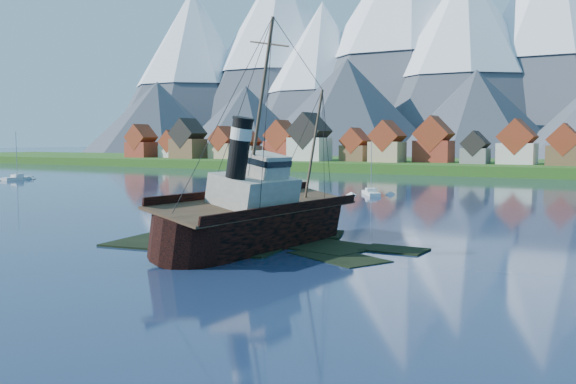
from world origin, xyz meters
The scene contains 8 objects.
ground centered at (0.00, 0.00, 0.00)m, with size 1400.00×1400.00×0.00m, color #192746.
shoal centered at (1.78, 2.15, -0.35)m, with size 31.71×21.24×1.14m.
shore_bank centered at (0.00, 170.00, 0.00)m, with size 600.00×80.00×3.20m, color #264A15.
seawall centered at (0.00, 132.00, 0.00)m, with size 600.00×2.50×2.00m, color #3F3D38.
town centered at (-33.12, 152.18, 8.99)m, with size 250.96×16.69×17.30m.
tugboat_wreck centered at (2.48, 1.48, 2.90)m, with size 6.75×29.08×23.05m.
sailboat_b centered at (-108.62, 56.21, 0.31)m, with size 3.46×9.31×13.18m.
sailboat_c centered at (-10.92, 60.62, 0.24)m, with size 6.41×8.11×10.79m.
Camera 1 is at (36.75, -52.32, 10.54)m, focal length 40.00 mm.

